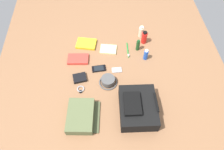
# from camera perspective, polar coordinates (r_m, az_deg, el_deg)

# --- Properties ---
(ground_plane) EXTENTS (2.64, 2.02, 0.02)m
(ground_plane) POSITION_cam_1_polar(r_m,az_deg,el_deg) (1.78, 0.00, -0.95)
(ground_plane) COLOR brown
(ground_plane) RESTS_ON ground
(backpack) EXTENTS (0.34, 0.28, 0.15)m
(backpack) POSITION_cam_1_polar(r_m,az_deg,el_deg) (1.57, 7.04, -8.83)
(backpack) COLOR black
(backpack) RESTS_ON ground_plane
(toiletry_pouch) EXTENTS (0.28, 0.26, 0.07)m
(toiletry_pouch) POSITION_cam_1_polar(r_m,az_deg,el_deg) (1.58, -8.41, -11.10)
(toiletry_pouch) COLOR #56603D
(toiletry_pouch) RESTS_ON ground_plane
(bucket_hat) EXTENTS (0.15, 0.15, 0.06)m
(bucket_hat) POSITION_cam_1_polar(r_m,az_deg,el_deg) (1.72, -1.08, -1.66)
(bucket_hat) COLOR #4D4D4D
(bucket_hat) RESTS_ON ground_plane
(lotion_bottle) EXTENTS (0.05, 0.05, 0.12)m
(lotion_bottle) POSITION_cam_1_polar(r_m,az_deg,el_deg) (2.07, 8.03, 11.70)
(lotion_bottle) COLOR beige
(lotion_bottle) RESTS_ON ground_plane
(sunscreen_spray) EXTENTS (0.05, 0.05, 0.13)m
(sunscreen_spray) POSITION_cam_1_polar(r_m,az_deg,el_deg) (2.01, 8.85, 10.16)
(sunscreen_spray) COLOR red
(sunscreen_spray) RESTS_ON ground_plane
(shampoo_bottle) EXTENTS (0.03, 0.03, 0.12)m
(shampoo_bottle) POSITION_cam_1_polar(r_m,az_deg,el_deg) (1.94, 7.13, 8.11)
(shampoo_bottle) COLOR #19471E
(shampoo_bottle) RESTS_ON ground_plane
(deodorant_spray) EXTENTS (0.04, 0.04, 0.11)m
(deodorant_spray) POSITION_cam_1_polar(r_m,az_deg,el_deg) (1.88, 9.28, 5.53)
(deodorant_spray) COLOR blue
(deodorant_spray) RESTS_ON ground_plane
(paperback_novel) EXTENTS (0.16, 0.20, 0.02)m
(paperback_novel) POSITION_cam_1_polar(r_m,az_deg,el_deg) (2.01, -7.08, 8.48)
(paperback_novel) COLOR yellow
(paperback_novel) RESTS_ON ground_plane
(travel_guidebook) EXTENTS (0.13, 0.19, 0.02)m
(travel_guidebook) POSITION_cam_1_polar(r_m,az_deg,el_deg) (1.90, -9.31, 4.31)
(travel_guidebook) COLOR red
(travel_guidebook) RESTS_ON ground_plane
(cell_phone) EXTENTS (0.07, 0.12, 0.01)m
(cell_phone) POSITION_cam_1_polar(r_m,az_deg,el_deg) (1.82, -3.63, 1.77)
(cell_phone) COLOR black
(cell_phone) RESTS_ON ground_plane
(media_player) EXTENTS (0.05, 0.09, 0.01)m
(media_player) POSITION_cam_1_polar(r_m,az_deg,el_deg) (1.81, 1.30, 1.37)
(media_player) COLOR #B7B7BC
(media_player) RESTS_ON ground_plane
(wristwatch) EXTENTS (0.07, 0.06, 0.01)m
(wristwatch) POSITION_cam_1_polar(r_m,az_deg,el_deg) (1.72, -8.60, -3.88)
(wristwatch) COLOR #99999E
(wristwatch) RESTS_ON ground_plane
(toothbrush) EXTENTS (0.18, 0.02, 0.02)m
(toothbrush) POSITION_cam_1_polar(r_m,az_deg,el_deg) (1.95, 4.36, 6.67)
(toothbrush) COLOR #198C33
(toothbrush) RESTS_ON ground_plane
(wallet) EXTENTS (0.11, 0.12, 0.02)m
(wallet) POSITION_cam_1_polar(r_m,az_deg,el_deg) (1.78, -8.84, -0.79)
(wallet) COLOR black
(wallet) RESTS_ON ground_plane
(notepad) EXTENTS (0.13, 0.17, 0.02)m
(notepad) POSITION_cam_1_polar(r_m,az_deg,el_deg) (1.96, -1.01, 7.06)
(notepad) COLOR beige
(notepad) RESTS_ON ground_plane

